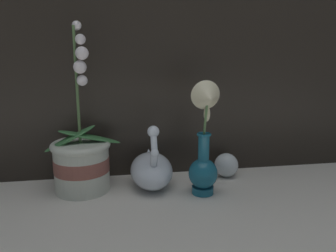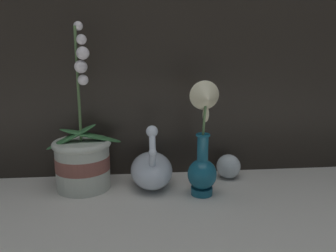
{
  "view_description": "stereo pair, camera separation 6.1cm",
  "coord_description": "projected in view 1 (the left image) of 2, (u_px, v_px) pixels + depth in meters",
  "views": [
    {
      "loc": [
        -0.12,
        -0.81,
        0.41
      ],
      "look_at": [
        0.03,
        0.12,
        0.19
      ],
      "focal_mm": 35.0,
      "sensor_mm": 36.0,
      "label": 1
    },
    {
      "loc": [
        -0.06,
        -0.82,
        0.41
      ],
      "look_at": [
        0.03,
        0.12,
        0.19
      ],
      "focal_mm": 35.0,
      "sensor_mm": 36.0,
      "label": 2
    }
  ],
  "objects": [
    {
      "name": "blue_vase",
      "position": [
        205.0,
        150.0,
        0.92
      ],
      "size": [
        0.08,
        0.11,
        0.33
      ],
      "color": "#195B75",
      "rests_on": "ground_plane"
    },
    {
      "name": "glass_sphere",
      "position": [
        226.0,
        165.0,
        1.08
      ],
      "size": [
        0.08,
        0.08,
        0.08
      ],
      "color": "silver",
      "rests_on": "ground_plane"
    },
    {
      "name": "ground_plane",
      "position": [
        165.0,
        204.0,
        0.89
      ],
      "size": [
        2.8,
        2.8,
        0.0
      ],
      "primitive_type": "plane",
      "color": "beige"
    },
    {
      "name": "swan_figurine",
      "position": [
        151.0,
        169.0,
        1.0
      ],
      "size": [
        0.13,
        0.21,
        0.21
      ],
      "color": "silver",
      "rests_on": "ground_plane"
    },
    {
      "name": "orchid_potted_plant",
      "position": [
        82.0,
        160.0,
        0.96
      ],
      "size": [
        0.22,
        0.17,
        0.49
      ],
      "color": "beige",
      "rests_on": "ground_plane"
    }
  ]
}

